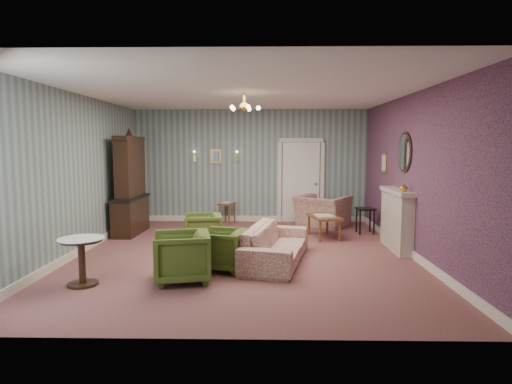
{
  "coord_description": "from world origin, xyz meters",
  "views": [
    {
      "loc": [
        0.36,
        -7.72,
        1.96
      ],
      "look_at": [
        0.2,
        0.4,
        1.1
      ],
      "focal_mm": 30.36,
      "sensor_mm": 36.0,
      "label": 1
    }
  ],
  "objects_px": {
    "fireplace": "(397,220)",
    "coffee_table": "(324,227)",
    "side_table_black": "(365,221)",
    "pedestal_table": "(82,262)",
    "sofa_chintz": "(276,238)",
    "olive_chair_a": "(181,254)",
    "olive_chair_b": "(222,247)",
    "dresser": "(130,182)",
    "wingback_chair": "(322,206)",
    "olive_chair_c": "(203,229)"
  },
  "relations": [
    {
      "from": "fireplace",
      "to": "coffee_table",
      "type": "height_order",
      "value": "fireplace"
    },
    {
      "from": "side_table_black",
      "to": "pedestal_table",
      "type": "height_order",
      "value": "pedestal_table"
    },
    {
      "from": "sofa_chintz",
      "to": "coffee_table",
      "type": "distance_m",
      "value": 2.27
    },
    {
      "from": "coffee_table",
      "to": "pedestal_table",
      "type": "bearing_deg",
      "value": -139.52
    },
    {
      "from": "olive_chair_a",
      "to": "pedestal_table",
      "type": "xyz_separation_m",
      "value": [
        -1.37,
        -0.21,
        -0.06
      ]
    },
    {
      "from": "olive_chair_b",
      "to": "sofa_chintz",
      "type": "relative_size",
      "value": 0.33
    },
    {
      "from": "coffee_table",
      "to": "side_table_black",
      "type": "bearing_deg",
      "value": 24.9
    },
    {
      "from": "dresser",
      "to": "pedestal_table",
      "type": "height_order",
      "value": "dresser"
    },
    {
      "from": "wingback_chair",
      "to": "olive_chair_a",
      "type": "bearing_deg",
      "value": 94.72
    },
    {
      "from": "fireplace",
      "to": "side_table_black",
      "type": "height_order",
      "value": "fireplace"
    },
    {
      "from": "pedestal_table",
      "to": "wingback_chair",
      "type": "bearing_deg",
      "value": 49.16
    },
    {
      "from": "olive_chair_b",
      "to": "coffee_table",
      "type": "xyz_separation_m",
      "value": [
        1.95,
        2.45,
        -0.11
      ]
    },
    {
      "from": "fireplace",
      "to": "olive_chair_b",
      "type": "bearing_deg",
      "value": -156.35
    },
    {
      "from": "coffee_table",
      "to": "side_table_black",
      "type": "xyz_separation_m",
      "value": [
        0.99,
        0.46,
        0.05
      ]
    },
    {
      "from": "olive_chair_b",
      "to": "fireplace",
      "type": "bearing_deg",
      "value": 128.85
    },
    {
      "from": "olive_chair_a",
      "to": "side_table_black",
      "type": "relative_size",
      "value": 1.38
    },
    {
      "from": "olive_chair_c",
      "to": "fireplace",
      "type": "distance_m",
      "value": 3.71
    },
    {
      "from": "coffee_table",
      "to": "side_table_black",
      "type": "height_order",
      "value": "side_table_black"
    },
    {
      "from": "fireplace",
      "to": "coffee_table",
      "type": "distance_m",
      "value": 1.66
    },
    {
      "from": "wingback_chair",
      "to": "side_table_black",
      "type": "relative_size",
      "value": 2.0
    },
    {
      "from": "olive_chair_b",
      "to": "pedestal_table",
      "type": "relative_size",
      "value": 1.04
    },
    {
      "from": "olive_chair_a",
      "to": "sofa_chintz",
      "type": "bearing_deg",
      "value": 116.09
    },
    {
      "from": "olive_chair_a",
      "to": "coffee_table",
      "type": "relative_size",
      "value": 0.84
    },
    {
      "from": "dresser",
      "to": "fireplace",
      "type": "relative_size",
      "value": 1.65
    },
    {
      "from": "wingback_chair",
      "to": "fireplace",
      "type": "distance_m",
      "value": 2.63
    },
    {
      "from": "sofa_chintz",
      "to": "olive_chair_c",
      "type": "bearing_deg",
      "value": 64.31
    },
    {
      "from": "dresser",
      "to": "side_table_black",
      "type": "height_order",
      "value": "dresser"
    },
    {
      "from": "olive_chair_c",
      "to": "sofa_chintz",
      "type": "height_order",
      "value": "sofa_chintz"
    },
    {
      "from": "olive_chair_c",
      "to": "side_table_black",
      "type": "xyz_separation_m",
      "value": [
        3.47,
        1.36,
        -0.07
      ]
    },
    {
      "from": "olive_chair_a",
      "to": "sofa_chintz",
      "type": "distance_m",
      "value": 1.77
    },
    {
      "from": "side_table_black",
      "to": "pedestal_table",
      "type": "distance_m",
      "value": 6.12
    },
    {
      "from": "olive_chair_a",
      "to": "fireplace",
      "type": "relative_size",
      "value": 0.57
    },
    {
      "from": "olive_chair_c",
      "to": "side_table_black",
      "type": "distance_m",
      "value": 3.72
    },
    {
      "from": "wingback_chair",
      "to": "pedestal_table",
      "type": "xyz_separation_m",
      "value": [
        -3.99,
        -4.61,
        -0.17
      ]
    },
    {
      "from": "sofa_chintz",
      "to": "coffee_table",
      "type": "bearing_deg",
      "value": -16.43
    },
    {
      "from": "side_table_black",
      "to": "pedestal_table",
      "type": "xyz_separation_m",
      "value": [
        -4.84,
        -3.74,
        0.05
      ]
    },
    {
      "from": "fireplace",
      "to": "side_table_black",
      "type": "distance_m",
      "value": 1.57
    },
    {
      "from": "wingback_chair",
      "to": "coffee_table",
      "type": "xyz_separation_m",
      "value": [
        -0.14,
        -1.33,
        -0.27
      ]
    },
    {
      "from": "olive_chair_a",
      "to": "side_table_black",
      "type": "xyz_separation_m",
      "value": [
        3.47,
        3.53,
        -0.11
      ]
    },
    {
      "from": "olive_chair_a",
      "to": "fireplace",
      "type": "bearing_deg",
      "value": 106.71
    },
    {
      "from": "olive_chair_a",
      "to": "coffee_table",
      "type": "distance_m",
      "value": 3.95
    },
    {
      "from": "fireplace",
      "to": "sofa_chintz",
      "type": "bearing_deg",
      "value": -158.26
    },
    {
      "from": "olive_chair_c",
      "to": "wingback_chair",
      "type": "height_order",
      "value": "wingback_chair"
    },
    {
      "from": "wingback_chair",
      "to": "side_table_black",
      "type": "distance_m",
      "value": 1.24
    },
    {
      "from": "coffee_table",
      "to": "pedestal_table",
      "type": "distance_m",
      "value": 5.06
    },
    {
      "from": "pedestal_table",
      "to": "side_table_black",
      "type": "bearing_deg",
      "value": 37.73
    },
    {
      "from": "wingback_chair",
      "to": "dresser",
      "type": "relative_size",
      "value": 0.5
    },
    {
      "from": "wingback_chair",
      "to": "side_table_black",
      "type": "xyz_separation_m",
      "value": [
        0.85,
        -0.87,
        -0.22
      ]
    },
    {
      "from": "wingback_chair",
      "to": "fireplace",
      "type": "relative_size",
      "value": 0.83
    },
    {
      "from": "olive_chair_c",
      "to": "fireplace",
      "type": "height_order",
      "value": "fireplace"
    }
  ]
}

